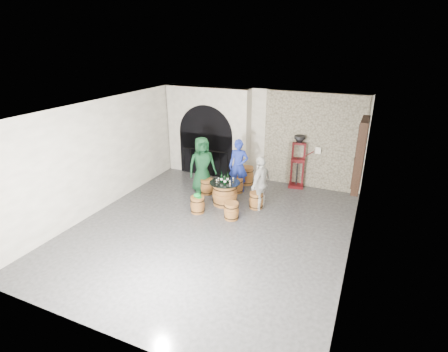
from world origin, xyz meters
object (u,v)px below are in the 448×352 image
at_px(person_green, 202,165).
at_px(wine_bottle_center, 225,180).
at_px(wine_bottle_right, 228,178).
at_px(corking_press, 298,158).
at_px(person_blue, 239,166).
at_px(barrel_stool_left, 207,186).
at_px(side_barrel, 247,176).
at_px(person_white, 261,183).
at_px(barrel_table, 225,193).
at_px(barrel_stool_near_left, 198,205).
at_px(barrel_stool_right, 256,200).
at_px(barrel_stool_near_right, 231,211).
at_px(barrel_stool_far, 237,185).
at_px(wine_bottle_left, 222,178).

bearing_deg(person_green, wine_bottle_center, -78.09).
height_order(wine_bottle_right, corking_press, corking_press).
bearing_deg(person_blue, barrel_stool_left, -154.64).
xyz_separation_m(person_blue, corking_press, (1.70, 1.10, 0.17)).
distance_m(person_blue, side_barrel, 0.88).
bearing_deg(person_blue, person_white, -51.45).
bearing_deg(barrel_table, person_blue, 89.44).
bearing_deg(person_green, barrel_stool_near_left, -113.83).
bearing_deg(person_blue, barrel_stool_right, -55.13).
bearing_deg(person_white, wine_bottle_right, -74.33).
distance_m(barrel_stool_left, corking_press, 3.19).
bearing_deg(barrel_stool_near_right, barrel_stool_far, 107.08).
relative_size(barrel_stool_left, wine_bottle_left, 1.53).
distance_m(barrel_stool_far, side_barrel, 0.78).
xyz_separation_m(barrel_stool_left, corking_press, (2.57, 1.71, 0.80)).
bearing_deg(side_barrel, barrel_table, -92.26).
height_order(barrel_stool_right, barrel_stool_near_left, same).
bearing_deg(barrel_stool_far, person_blue, 89.44).
relative_size(barrel_table, barrel_stool_near_right, 1.87).
bearing_deg(person_white, barrel_stool_near_left, -47.18).
relative_size(wine_bottle_left, wine_bottle_right, 1.00).
bearing_deg(person_white, wine_bottle_left, -70.64).
bearing_deg(wine_bottle_left, corking_press, 50.69).
bearing_deg(corking_press, barrel_stool_far, -153.93).
bearing_deg(barrel_stool_left, barrel_stool_right, -10.75).
bearing_deg(wine_bottle_left, barrel_table, 15.57).
xyz_separation_m(barrel_stool_left, person_white, (1.94, -0.33, 0.57)).
xyz_separation_m(barrel_stool_far, person_white, (1.07, -0.84, 0.57)).
relative_size(person_blue, person_white, 1.08).
bearing_deg(barrel_table, side_barrel, 87.74).
height_order(barrel_stool_near_left, person_white, person_white).
bearing_deg(person_green, person_white, -57.12).
relative_size(barrel_stool_near_left, side_barrel, 0.79).
bearing_deg(barrel_table, wine_bottle_right, 45.33).
height_order(barrel_table, barrel_stool_near_right, barrel_table).
bearing_deg(barrel_stool_near_right, corking_press, 68.84).
height_order(barrel_table, barrel_stool_far, barrel_table).
relative_size(person_white, side_barrel, 2.60).
height_order(person_white, corking_press, corking_press).
height_order(barrel_stool_near_right, person_blue, person_blue).
xyz_separation_m(barrel_stool_near_left, corking_press, (2.22, 3.02, 0.80)).
xyz_separation_m(barrel_stool_near_right, side_barrel, (-0.49, 2.55, 0.07)).
bearing_deg(side_barrel, barrel_stool_far, -94.40).
distance_m(barrel_table, person_white, 1.19).
xyz_separation_m(barrel_stool_left, barrel_stool_near_right, (1.41, -1.28, 0.00)).
xyz_separation_m(barrel_stool_right, side_barrel, (-0.90, 1.62, 0.07)).
xyz_separation_m(wine_bottle_center, side_barrel, (0.01, 1.89, -0.54)).
distance_m(wine_bottle_left, side_barrel, 1.87).
distance_m(barrel_stool_right, barrel_stool_near_left, 1.76).
relative_size(barrel_stool_right, wine_bottle_right, 1.53).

